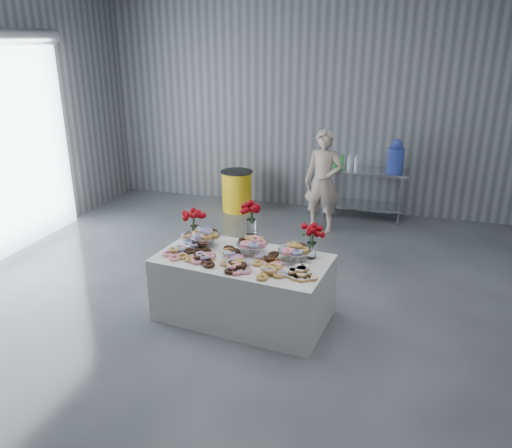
# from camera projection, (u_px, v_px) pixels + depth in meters

# --- Properties ---
(ground) EXTENTS (9.00, 9.00, 0.00)m
(ground) POSITION_uv_depth(u_px,v_px,m) (239.00, 328.00, 5.57)
(ground) COLOR #373A3F
(ground) RESTS_ON ground
(room_walls) EXTENTS (8.04, 9.04, 4.02)m
(room_walls) POSITION_uv_depth(u_px,v_px,m) (211.00, 83.00, 4.78)
(room_walls) COLOR gray
(room_walls) RESTS_ON ground
(display_table) EXTENTS (2.00, 1.20, 0.75)m
(display_table) POSITION_uv_depth(u_px,v_px,m) (243.00, 288.00, 5.68)
(display_table) COLOR white
(display_table) RESTS_ON ground
(prep_table) EXTENTS (1.50, 0.60, 0.90)m
(prep_table) POSITION_uv_depth(u_px,v_px,m) (363.00, 185.00, 8.77)
(prep_table) COLOR silver
(prep_table) RESTS_ON ground
(donut_mounds) EXTENTS (1.88, 0.99, 0.09)m
(donut_mounds) POSITION_uv_depth(u_px,v_px,m) (241.00, 256.00, 5.49)
(donut_mounds) COLOR #BF9145
(donut_mounds) RESTS_ON display_table
(cake_stand_left) EXTENTS (0.36, 0.36, 0.17)m
(cake_stand_left) POSITION_uv_depth(u_px,v_px,m) (205.00, 234.00, 5.83)
(cake_stand_left) COLOR silver
(cake_stand_left) RESTS_ON display_table
(cake_stand_mid) EXTENTS (0.36, 0.36, 0.17)m
(cake_stand_mid) POSITION_uv_depth(u_px,v_px,m) (252.00, 242.00, 5.61)
(cake_stand_mid) COLOR silver
(cake_stand_mid) RESTS_ON display_table
(cake_stand_right) EXTENTS (0.36, 0.36, 0.17)m
(cake_stand_right) POSITION_uv_depth(u_px,v_px,m) (294.00, 249.00, 5.42)
(cake_stand_right) COLOR silver
(cake_stand_right) RESTS_ON display_table
(danish_pile) EXTENTS (0.48, 0.48, 0.11)m
(danish_pile) POSITION_uv_depth(u_px,v_px,m) (303.00, 270.00, 5.12)
(danish_pile) COLOR white
(danish_pile) RESTS_ON display_table
(bouquet_left) EXTENTS (0.26, 0.26, 0.42)m
(bouquet_left) POSITION_uv_depth(u_px,v_px,m) (194.00, 217.00, 5.94)
(bouquet_left) COLOR white
(bouquet_left) RESTS_ON display_table
(bouquet_right) EXTENTS (0.26, 0.26, 0.42)m
(bouquet_right) POSITION_uv_depth(u_px,v_px,m) (312.00, 233.00, 5.44)
(bouquet_right) COLOR white
(bouquet_right) RESTS_ON display_table
(bouquet_center) EXTENTS (0.26, 0.26, 0.57)m
(bouquet_center) POSITION_uv_depth(u_px,v_px,m) (251.00, 215.00, 5.73)
(bouquet_center) COLOR silver
(bouquet_center) RESTS_ON display_table
(water_jug) EXTENTS (0.28, 0.28, 0.55)m
(water_jug) POSITION_uv_depth(u_px,v_px,m) (395.00, 157.00, 8.44)
(water_jug) COLOR #4460E9
(water_jug) RESTS_ON prep_table
(drink_bottles) EXTENTS (0.54, 0.08, 0.27)m
(drink_bottles) POSITION_uv_depth(u_px,v_px,m) (346.00, 161.00, 8.62)
(drink_bottles) COLOR #268C33
(drink_bottles) RESTS_ON prep_table
(person) EXTENTS (0.65, 0.46, 1.68)m
(person) POSITION_uv_depth(u_px,v_px,m) (323.00, 181.00, 8.15)
(person) COLOR #CC8C93
(person) RESTS_ON ground
(trash_barrel) EXTENTS (0.59, 0.59, 0.76)m
(trash_barrel) POSITION_uv_depth(u_px,v_px,m) (237.00, 191.00, 9.24)
(trash_barrel) COLOR yellow
(trash_barrel) RESTS_ON ground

